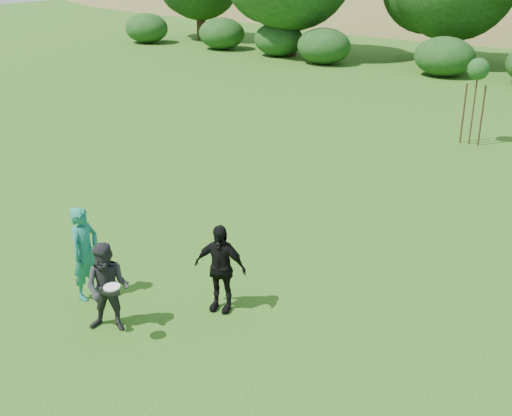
{
  "coord_description": "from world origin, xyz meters",
  "views": [
    {
      "loc": [
        6.67,
        -7.37,
        6.13
      ],
      "look_at": [
        0.0,
        3.0,
        1.1
      ],
      "focal_mm": 45.0,
      "sensor_mm": 36.0,
      "label": 1
    }
  ],
  "objects_px": {
    "player_teal": "(85,253)",
    "player_grey": "(108,288)",
    "player_black": "(220,268)",
    "sapling": "(478,71)"
  },
  "relations": [
    {
      "from": "player_teal",
      "to": "sapling",
      "type": "xyz_separation_m",
      "value": [
        3.19,
        14.07,
        1.52
      ]
    },
    {
      "from": "player_grey",
      "to": "player_black",
      "type": "relative_size",
      "value": 0.97
    },
    {
      "from": "player_black",
      "to": "player_teal",
      "type": "bearing_deg",
      "value": -170.61
    },
    {
      "from": "player_teal",
      "to": "player_grey",
      "type": "relative_size",
      "value": 1.12
    },
    {
      "from": "player_teal",
      "to": "player_black",
      "type": "distance_m",
      "value": 2.56
    },
    {
      "from": "player_teal",
      "to": "sapling",
      "type": "height_order",
      "value": "sapling"
    },
    {
      "from": "sapling",
      "to": "player_grey",
      "type": "bearing_deg",
      "value": -97.87
    },
    {
      "from": "player_teal",
      "to": "player_grey",
      "type": "xyz_separation_m",
      "value": [
        1.17,
        -0.61,
        -0.09
      ]
    },
    {
      "from": "player_teal",
      "to": "player_grey",
      "type": "distance_m",
      "value": 1.32
    },
    {
      "from": "player_teal",
      "to": "player_grey",
      "type": "bearing_deg",
      "value": -123.86
    }
  ]
}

